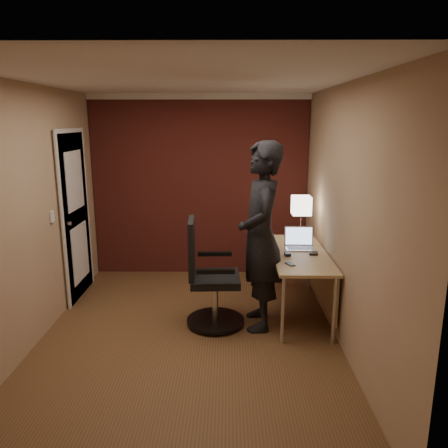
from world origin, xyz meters
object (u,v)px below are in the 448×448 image
Objects in this scene: desk_lamp at (301,206)px; person at (261,237)px; desk at (305,263)px; wallet at (314,253)px; phone at (290,264)px; mouse at (287,254)px; office_chair at (208,280)px; laptop at (299,242)px.

person reaches higher than desk_lamp.
desk is at bearing 116.33° from person.
desk_lamp reaches higher than wallet.
desk_lamp reaches higher than desk.
phone is at bearing -130.92° from wallet.
office_chair is (-0.85, -0.16, -0.24)m from mouse.
mouse is 0.90m from office_chair.
desk_lamp is 1.00m from person.
wallet reaches higher than phone.
person is at bearing -151.14° from desk.
wallet is (0.29, 0.05, -0.01)m from mouse.
desk_lamp is at bearing 36.98° from office_chair.
phone is at bearing 62.46° from person.
person is at bearing -123.75° from desk_lamp.
desk is 13.64× the size of wallet.
laptop is 0.17× the size of person.
office_chair reaches higher than laptop.
laptop is 0.63m from phone.
desk is 0.77× the size of person.
desk is 15.00× the size of mouse.
laptop is 3.33× the size of mouse.
laptop is (-0.07, -0.35, -0.35)m from desk_lamp.
desk is at bearing 133.29° from wallet.
office_chair is at bearing -164.70° from desk.
desk_lamp is 4.86× the size of wallet.
wallet reaches higher than desk.
phone is 0.46m from wallet.
desk_lamp is 1.51m from office_chair.
desk is at bearing 26.00° from mouse.
person reaches higher than wallet.
desk is at bearing -92.37° from desk_lamp.
laptop reaches higher than wallet.
mouse is 0.30m from phone.
laptop is 2.90× the size of phone.
desk_lamp is at bearing 87.63° from desk.
laptop is at bearing 48.06° from phone.
wallet is (0.12, -0.25, -0.05)m from laptop.
person is (-0.48, -0.46, 0.19)m from laptop.
office_chair reaches higher than desk.
person reaches higher than phone.
desk is 0.18m from wallet.
desk_lamp is 0.73m from wallet.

